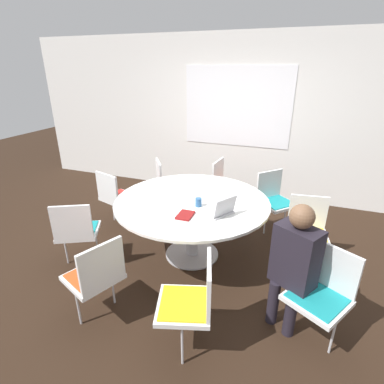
% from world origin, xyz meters
% --- Properties ---
extents(ground_plane, '(16.00, 16.00, 0.00)m').
position_xyz_m(ground_plane, '(0.00, 0.00, 0.00)').
color(ground_plane, black).
extents(wall_back, '(8.00, 0.07, 2.70)m').
position_xyz_m(wall_back, '(0.00, 2.17, 1.35)').
color(wall_back, silver).
rests_on(wall_back, ground_plane).
extents(conference_table, '(1.79, 1.79, 0.75)m').
position_xyz_m(conference_table, '(0.00, 0.00, 0.63)').
color(conference_table, '#B7B7BC').
rests_on(conference_table, ground_plane).
extents(chair_0, '(0.59, 0.59, 0.84)m').
position_xyz_m(chair_0, '(1.43, -0.76, 0.50)').
color(chair_0, white).
rests_on(chair_0, ground_plane).
extents(chair_1, '(0.50, 0.48, 0.84)m').
position_xyz_m(chair_1, '(1.29, 0.25, 0.50)').
color(chair_1, white).
rests_on(chair_1, ground_plane).
extents(chair_2, '(0.61, 0.61, 0.84)m').
position_xyz_m(chair_2, '(0.84, 1.01, 0.50)').
color(chair_2, white).
rests_on(chair_2, ground_plane).
extents(chair_3, '(0.46, 0.48, 0.84)m').
position_xyz_m(chair_3, '(0.06, 1.32, 0.50)').
color(chair_3, white).
rests_on(chair_3, ground_plane).
extents(chair_4, '(0.60, 0.60, 0.84)m').
position_xyz_m(chair_4, '(-0.81, 1.04, 0.50)').
color(chair_4, white).
rests_on(chair_4, ground_plane).
extents(chair_5, '(0.54, 0.53, 0.84)m').
position_xyz_m(chair_5, '(-1.28, 0.32, 0.50)').
color(chair_5, white).
rests_on(chair_5, ground_plane).
extents(chair_6, '(0.58, 0.58, 0.84)m').
position_xyz_m(chair_6, '(-1.14, -0.67, 0.50)').
color(chair_6, white).
rests_on(chair_6, ground_plane).
extents(chair_7, '(0.56, 0.57, 0.84)m').
position_xyz_m(chair_7, '(-0.44, -1.24, 0.50)').
color(chair_7, white).
rests_on(chair_7, ground_plane).
extents(chair_8, '(0.53, 0.55, 0.84)m').
position_xyz_m(chair_8, '(0.46, -1.23, 0.50)').
color(chair_8, white).
rests_on(chair_8, ground_plane).
extents(person_0, '(0.42, 0.37, 1.19)m').
position_xyz_m(person_0, '(1.18, -0.71, 0.69)').
color(person_0, '#231E28').
rests_on(person_0, ground_plane).
extents(laptop, '(0.36, 0.37, 0.21)m').
position_xyz_m(laptop, '(0.41, -0.24, 0.80)').
color(laptop, silver).
rests_on(laptop, conference_table).
extents(spiral_notebook, '(0.15, 0.21, 0.02)m').
position_xyz_m(spiral_notebook, '(0.08, -0.40, 0.76)').
color(spiral_notebook, maroon).
rests_on(spiral_notebook, conference_table).
extents(coffee_cup, '(0.07, 0.07, 0.10)m').
position_xyz_m(coffee_cup, '(0.13, -0.13, 0.80)').
color(coffee_cup, '#33669E').
rests_on(coffee_cup, conference_table).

